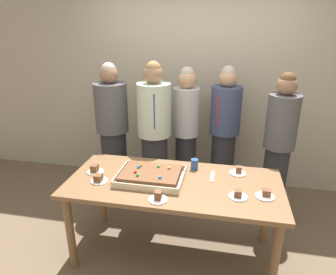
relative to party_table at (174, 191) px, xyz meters
name	(u,v)px	position (x,y,z in m)	size (l,w,h in m)	color
ground_plane	(173,253)	(0.00, 0.00, -0.69)	(12.00, 12.00, 0.00)	brown
interior_back_panel	(197,71)	(0.00, 1.60, 0.81)	(8.00, 0.12, 3.00)	#B2A893
party_table	(174,191)	(0.00, 0.00, 0.00)	(1.86, 0.85, 0.78)	brown
sheet_cake	(151,176)	(-0.21, 0.00, 0.13)	(0.58, 0.44, 0.10)	beige
plated_slice_near_left	(95,170)	(-0.75, 0.02, 0.12)	(0.15, 0.15, 0.08)	white
plated_slice_near_right	(99,179)	(-0.64, -0.13, 0.12)	(0.15, 0.15, 0.07)	white
plated_slice_far_left	(238,195)	(0.54, -0.15, 0.11)	(0.15, 0.15, 0.06)	white
plated_slice_far_right	(158,197)	(-0.07, -0.31, 0.12)	(0.15, 0.15, 0.08)	white
plated_slice_center_front	(238,172)	(0.55, 0.27, 0.11)	(0.15, 0.15, 0.07)	white
plated_slice_center_back	(266,195)	(0.76, -0.10, 0.11)	(0.15, 0.15, 0.06)	white
drink_cup_nearest	(194,164)	(0.15, 0.28, 0.14)	(0.07, 0.07, 0.10)	#2D5199
cake_server_utensil	(212,176)	(0.32, 0.15, 0.10)	(0.03, 0.20, 0.01)	silver
person_serving_front	(154,136)	(-0.38, 0.82, 0.19)	(0.37, 0.37, 1.71)	#28282D
person_green_shirt_behind	(224,133)	(0.40, 1.15, 0.16)	(0.35, 0.35, 1.63)	#28282D
person_striped_tie_right	(278,147)	(0.97, 0.80, 0.17)	(0.32, 0.32, 1.64)	#28282D
person_far_right_suit	(113,133)	(-0.89, 0.87, 0.17)	(0.37, 0.37, 1.67)	#28282D
person_back_corner	(186,131)	(-0.06, 1.12, 0.17)	(0.31, 0.31, 1.62)	#28282D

